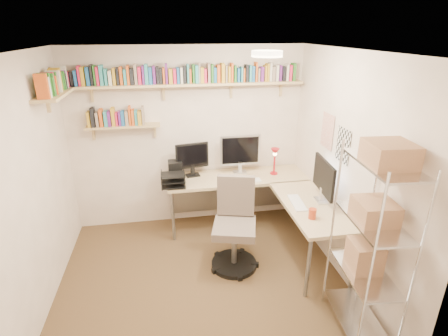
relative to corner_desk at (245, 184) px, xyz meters
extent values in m
plane|color=#48321F|center=(-0.70, -0.93, -0.76)|extent=(3.20, 3.20, 0.00)
cube|color=#C3B19F|center=(-0.70, 0.57, 0.49)|extent=(3.20, 0.04, 2.50)
cube|color=#C3B19F|center=(-2.30, -0.93, 0.49)|extent=(0.04, 3.00, 2.50)
cube|color=#C3B19F|center=(0.90, -0.93, 0.49)|extent=(0.04, 3.00, 2.50)
cube|color=#C3B19F|center=(-0.70, -2.43, 0.49)|extent=(3.20, 0.04, 2.50)
cube|color=silver|center=(-0.70, -0.93, 1.74)|extent=(3.20, 3.00, 0.04)
cube|color=silver|center=(0.89, -0.38, 0.79)|extent=(0.01, 0.30, 0.42)
cube|color=silver|center=(0.89, -0.78, 0.74)|extent=(0.01, 0.28, 0.38)
cylinder|color=#FFEAC6|center=(0.00, -0.73, 1.70)|extent=(0.30, 0.30, 0.06)
cube|color=tan|center=(-0.70, 0.44, 1.26)|extent=(3.05, 0.25, 0.03)
cube|color=tan|center=(-2.17, 0.02, 1.26)|extent=(0.25, 1.00, 0.03)
cube|color=tan|center=(-1.55, 0.47, 0.74)|extent=(0.95, 0.20, 0.02)
cube|color=tan|center=(-1.90, 0.51, 1.19)|extent=(0.03, 0.20, 0.20)
cube|color=tan|center=(-1.00, 0.51, 1.19)|extent=(0.03, 0.20, 0.20)
cube|color=tan|center=(-0.10, 0.51, 1.19)|extent=(0.03, 0.20, 0.20)
cube|color=tan|center=(0.60, 0.51, 1.19)|extent=(0.03, 0.20, 0.20)
cube|color=#B38921|center=(-2.16, 0.44, 1.38)|extent=(0.03, 0.13, 0.20)
cube|color=black|center=(-2.12, 0.44, 1.36)|extent=(0.04, 0.14, 0.17)
cube|color=black|center=(-2.08, 0.44, 1.36)|extent=(0.04, 0.11, 0.17)
cube|color=#1C5895|center=(-2.03, 0.44, 1.37)|extent=(0.03, 0.15, 0.19)
cube|color=#D81C48|center=(-1.99, 0.44, 1.40)|extent=(0.03, 0.13, 0.24)
cube|color=#B38921|center=(-1.95, 0.44, 1.39)|extent=(0.04, 0.14, 0.22)
cube|color=#1C5895|center=(-1.89, 0.44, 1.39)|extent=(0.04, 0.12, 0.22)
cube|color=black|center=(-1.85, 0.44, 1.40)|extent=(0.03, 0.12, 0.25)
cube|color=#276923|center=(-1.81, 0.44, 1.40)|extent=(0.02, 0.12, 0.24)
cube|color=#D81C48|center=(-1.78, 0.44, 1.39)|extent=(0.03, 0.13, 0.22)
cube|color=teal|center=(-1.73, 0.44, 1.40)|extent=(0.04, 0.15, 0.24)
cube|color=teal|center=(-1.68, 0.44, 1.38)|extent=(0.03, 0.13, 0.20)
cube|color=beige|center=(-1.63, 0.44, 1.36)|extent=(0.04, 0.14, 0.17)
cube|color=#B38921|center=(-1.59, 0.44, 1.38)|extent=(0.03, 0.11, 0.20)
cube|color=black|center=(-1.54, 0.44, 1.38)|extent=(0.03, 0.13, 0.20)
cube|color=#C84F17|center=(-1.50, 0.44, 1.39)|extent=(0.04, 0.11, 0.22)
cube|color=teal|center=(-1.46, 0.44, 1.37)|extent=(0.03, 0.13, 0.19)
cube|color=#C84F17|center=(-1.42, 0.44, 1.39)|extent=(0.03, 0.14, 0.23)
cube|color=black|center=(-1.37, 0.44, 1.37)|extent=(0.04, 0.14, 0.19)
cube|color=gray|center=(-1.33, 0.44, 1.40)|extent=(0.04, 0.11, 0.24)
cube|color=#D81C48|center=(-1.28, 0.44, 1.38)|extent=(0.04, 0.11, 0.21)
cube|color=#5B1D6E|center=(-1.24, 0.44, 1.39)|extent=(0.03, 0.14, 0.23)
cube|color=teal|center=(-1.20, 0.44, 1.40)|extent=(0.04, 0.13, 0.24)
cube|color=#1C5895|center=(-1.15, 0.44, 1.38)|extent=(0.04, 0.15, 0.20)
cube|color=#5B1D6E|center=(-1.10, 0.44, 1.39)|extent=(0.03, 0.12, 0.22)
cube|color=black|center=(-1.06, 0.44, 1.38)|extent=(0.03, 0.12, 0.21)
cube|color=black|center=(-1.02, 0.44, 1.37)|extent=(0.04, 0.11, 0.19)
cube|color=#C84F17|center=(-0.98, 0.44, 1.38)|extent=(0.02, 0.14, 0.20)
cube|color=#5B1D6E|center=(-0.95, 0.44, 1.40)|extent=(0.03, 0.11, 0.25)
cube|color=#B38921|center=(-0.90, 0.44, 1.37)|extent=(0.04, 0.14, 0.18)
cube|color=#D81C48|center=(-0.85, 0.44, 1.37)|extent=(0.04, 0.11, 0.18)
cube|color=#1C5895|center=(-0.81, 0.44, 1.38)|extent=(0.03, 0.14, 0.20)
cube|color=beige|center=(-0.76, 0.44, 1.38)|extent=(0.03, 0.12, 0.20)
cube|color=black|center=(-0.72, 0.44, 1.38)|extent=(0.03, 0.14, 0.21)
cube|color=teal|center=(-0.68, 0.44, 1.40)|extent=(0.02, 0.13, 0.23)
cube|color=#C84F17|center=(-0.65, 0.44, 1.37)|extent=(0.03, 0.11, 0.18)
cube|color=#276923|center=(-0.61, 0.44, 1.39)|extent=(0.03, 0.11, 0.23)
cube|color=teal|center=(-0.57, 0.44, 1.39)|extent=(0.04, 0.15, 0.22)
cube|color=gray|center=(-0.54, 0.44, 1.40)|extent=(0.02, 0.13, 0.25)
cube|color=#B38921|center=(-0.50, 0.44, 1.37)|extent=(0.04, 0.13, 0.19)
cube|color=#D81C48|center=(-0.46, 0.44, 1.37)|extent=(0.03, 0.11, 0.17)
cube|color=gray|center=(-0.41, 0.44, 1.40)|extent=(0.03, 0.15, 0.24)
cube|color=#276923|center=(-0.37, 0.44, 1.39)|extent=(0.03, 0.14, 0.23)
cube|color=#1C5895|center=(-0.34, 0.44, 1.37)|extent=(0.03, 0.13, 0.19)
cube|color=#C84F17|center=(-0.29, 0.44, 1.39)|extent=(0.04, 0.11, 0.22)
cube|color=#B38921|center=(-0.23, 0.44, 1.40)|extent=(0.04, 0.14, 0.24)
cube|color=gray|center=(-0.19, 0.44, 1.38)|extent=(0.02, 0.12, 0.21)
cube|color=#B38921|center=(-0.15, 0.44, 1.38)|extent=(0.03, 0.11, 0.20)
cube|color=#C84F17|center=(-0.11, 0.44, 1.40)|extent=(0.03, 0.12, 0.24)
cube|color=#276923|center=(-0.07, 0.44, 1.38)|extent=(0.03, 0.13, 0.21)
cube|color=#1C5895|center=(-0.03, 0.44, 1.37)|extent=(0.03, 0.12, 0.17)
cube|color=teal|center=(0.01, 0.44, 1.37)|extent=(0.02, 0.14, 0.19)
cube|color=#C84F17|center=(0.04, 0.44, 1.36)|extent=(0.02, 0.12, 0.17)
cube|color=black|center=(0.08, 0.44, 1.39)|extent=(0.03, 0.13, 0.21)
cube|color=teal|center=(0.13, 0.44, 1.38)|extent=(0.03, 0.13, 0.21)
cube|color=#1C5895|center=(0.17, 0.44, 1.38)|extent=(0.04, 0.12, 0.20)
cube|color=#C84F17|center=(0.21, 0.44, 1.40)|extent=(0.02, 0.13, 0.24)
cube|color=gray|center=(0.24, 0.44, 1.36)|extent=(0.02, 0.14, 0.17)
cube|color=#5B1D6E|center=(0.29, 0.44, 1.37)|extent=(0.04, 0.12, 0.19)
cube|color=#B38921|center=(0.33, 0.44, 1.38)|extent=(0.02, 0.13, 0.20)
cube|color=#B38921|center=(0.36, 0.44, 1.39)|extent=(0.02, 0.14, 0.22)
cube|color=beige|center=(0.40, 0.44, 1.40)|extent=(0.03, 0.13, 0.24)
cube|color=gray|center=(0.44, 0.44, 1.37)|extent=(0.04, 0.15, 0.18)
cube|color=beige|center=(0.49, 0.44, 1.38)|extent=(0.04, 0.12, 0.20)
cube|color=#5B1D6E|center=(0.54, 0.44, 1.38)|extent=(0.03, 0.12, 0.20)
cube|color=black|center=(0.58, 0.44, 1.37)|extent=(0.04, 0.12, 0.19)
cube|color=beige|center=(0.63, 0.44, 1.39)|extent=(0.03, 0.13, 0.21)
cube|color=#D81C48|center=(0.68, 0.44, 1.38)|extent=(0.04, 0.12, 0.20)
cube|color=#276923|center=(0.72, 0.44, 1.39)|extent=(0.04, 0.13, 0.23)
cube|color=#C84F17|center=(-2.17, -0.41, 1.40)|extent=(0.12, 0.04, 0.24)
cube|color=beige|center=(-2.17, -0.36, 1.38)|extent=(0.12, 0.04, 0.21)
cube|color=#276923|center=(-2.17, -0.31, 1.40)|extent=(0.11, 0.04, 0.24)
cube|color=#276923|center=(-2.17, -0.26, 1.37)|extent=(0.14, 0.02, 0.18)
cube|color=#276923|center=(-2.17, -0.23, 1.39)|extent=(0.14, 0.03, 0.23)
cube|color=#D81C48|center=(-2.17, -0.19, 1.39)|extent=(0.13, 0.03, 0.23)
cube|color=#C84F17|center=(-2.17, -0.16, 1.37)|extent=(0.15, 0.03, 0.19)
cube|color=#276923|center=(-2.17, -0.12, 1.39)|extent=(0.14, 0.03, 0.23)
cube|color=#B38921|center=(-2.17, -0.08, 1.37)|extent=(0.12, 0.04, 0.19)
cube|color=gray|center=(-2.17, -0.04, 1.37)|extent=(0.11, 0.03, 0.18)
cube|color=beige|center=(-2.17, 0.00, 1.39)|extent=(0.15, 0.04, 0.23)
cube|color=#B38921|center=(-2.17, 0.05, 1.40)|extent=(0.11, 0.03, 0.24)
cube|color=#B38921|center=(-2.17, 0.09, 1.40)|extent=(0.12, 0.04, 0.25)
cube|color=#276923|center=(-2.17, 0.14, 1.38)|extent=(0.13, 0.04, 0.19)
cube|color=#276923|center=(-2.17, 0.18, 1.38)|extent=(0.15, 0.04, 0.20)
cube|color=black|center=(-2.17, 0.23, 1.36)|extent=(0.15, 0.04, 0.17)
cube|color=#5B1D6E|center=(-2.17, 0.27, 1.38)|extent=(0.14, 0.02, 0.20)
cube|color=beige|center=(-2.17, 0.31, 1.40)|extent=(0.14, 0.04, 0.25)
cube|color=#D81C48|center=(-2.17, 0.35, 1.37)|extent=(0.14, 0.02, 0.17)
cube|color=#5B1D6E|center=(-2.17, 0.39, 1.37)|extent=(0.13, 0.03, 0.18)
cube|color=#C84F17|center=(-2.17, 0.43, 1.36)|extent=(0.14, 0.04, 0.17)
cube|color=#B38921|center=(-1.96, 0.47, 0.85)|extent=(0.04, 0.13, 0.20)
cube|color=black|center=(-1.91, 0.47, 0.88)|extent=(0.04, 0.15, 0.24)
cube|color=gray|center=(-1.86, 0.47, 0.85)|extent=(0.03, 0.14, 0.19)
cube|color=#C84F17|center=(-1.81, 0.47, 0.87)|extent=(0.04, 0.13, 0.22)
cube|color=teal|center=(-1.75, 0.47, 0.85)|extent=(0.04, 0.14, 0.19)
cube|color=#5B1D6E|center=(-1.71, 0.47, 0.85)|extent=(0.04, 0.14, 0.19)
cube|color=#B38921|center=(-1.66, 0.47, 0.87)|extent=(0.04, 0.11, 0.24)
cube|color=#D81C48|center=(-1.62, 0.47, 0.84)|extent=(0.03, 0.11, 0.17)
cube|color=#5B1D6E|center=(-1.58, 0.47, 0.85)|extent=(0.03, 0.12, 0.18)
cube|color=#1C5895|center=(-1.54, 0.47, 0.85)|extent=(0.04, 0.12, 0.19)
cube|color=gray|center=(-1.49, 0.47, 0.85)|extent=(0.04, 0.13, 0.19)
cube|color=#C84F17|center=(-1.45, 0.47, 0.88)|extent=(0.03, 0.13, 0.25)
cube|color=#C84F17|center=(-1.41, 0.47, 0.86)|extent=(0.03, 0.14, 0.20)
cube|color=teal|center=(-1.37, 0.47, 0.85)|extent=(0.03, 0.12, 0.19)
cube|color=#B38921|center=(-1.33, 0.47, 0.84)|extent=(0.04, 0.15, 0.18)
cube|color=gray|center=(-1.28, 0.47, 0.88)|extent=(0.03, 0.11, 0.24)
cube|color=tan|center=(-0.05, 0.25, -0.01)|extent=(1.97, 0.62, 0.04)
cube|color=tan|center=(0.63, -0.71, -0.01)|extent=(0.62, 1.35, 0.04)
cylinder|color=gray|center=(-0.98, -0.01, -0.39)|extent=(0.04, 0.04, 0.73)
cylinder|color=gray|center=(-0.98, 0.51, -0.39)|extent=(0.04, 0.04, 0.73)
cylinder|color=gray|center=(0.88, 0.51, -0.39)|extent=(0.04, 0.04, 0.73)
cylinder|color=gray|center=(0.37, -1.34, -0.39)|extent=(0.04, 0.04, 0.73)
cylinder|color=gray|center=(0.88, -1.34, -0.39)|extent=(0.04, 0.04, 0.73)
cube|color=gray|center=(-0.05, 0.52, -0.34)|extent=(1.87, 0.02, 0.57)
cube|color=silver|center=(0.00, 0.37, 0.35)|extent=(0.57, 0.03, 0.44)
cube|color=black|center=(0.00, 0.35, 0.35)|extent=(0.51, 0.00, 0.38)
cube|color=black|center=(-0.67, 0.37, 0.31)|extent=(0.46, 0.03, 0.35)
cube|color=black|center=(0.77, -0.66, 0.33)|extent=(0.03, 0.60, 0.39)
cube|color=white|center=(0.75, -0.66, 0.33)|extent=(0.00, 0.54, 0.34)
cube|color=white|center=(0.00, 0.06, 0.02)|extent=(0.44, 0.13, 0.02)
cube|color=white|center=(0.47, -0.66, 0.02)|extent=(0.13, 0.41, 0.02)
cylinder|color=#A90E17|center=(0.47, 0.25, 0.02)|extent=(0.10, 0.10, 0.02)
cylinder|color=#A90E17|center=(0.47, 0.25, 0.18)|extent=(0.02, 0.02, 0.29)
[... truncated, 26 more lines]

